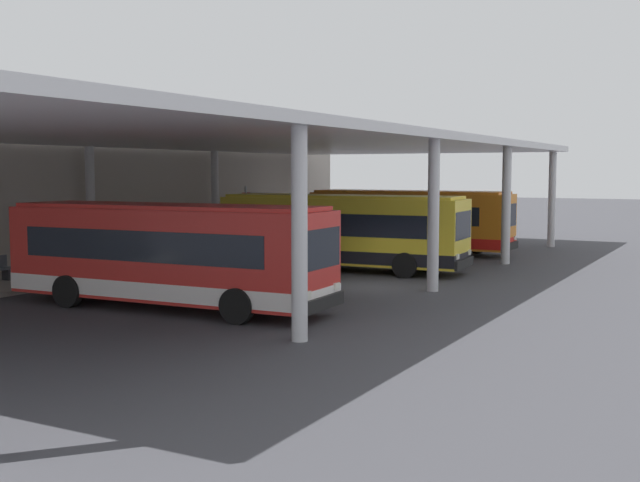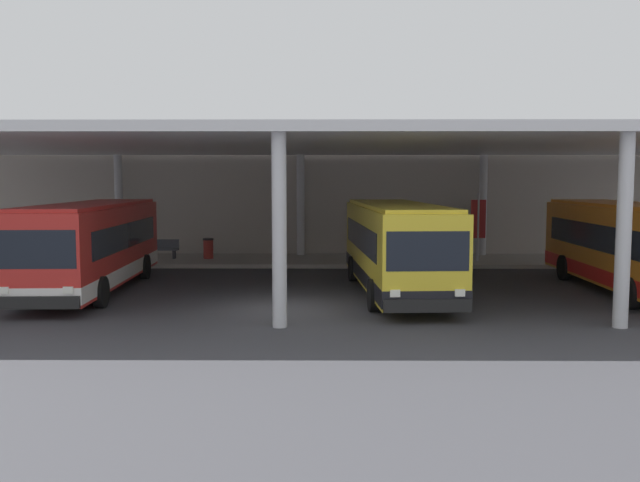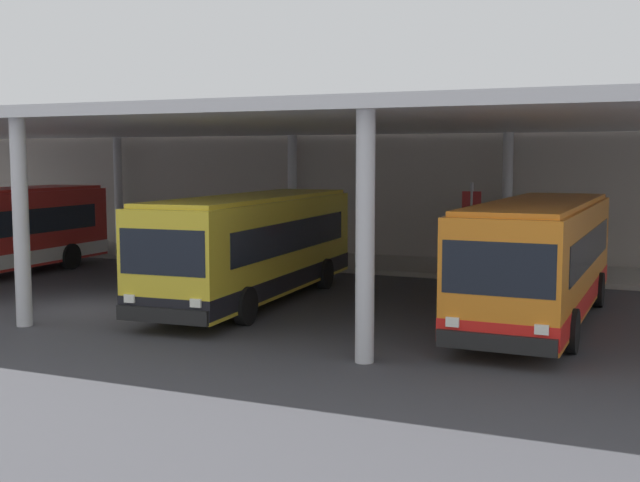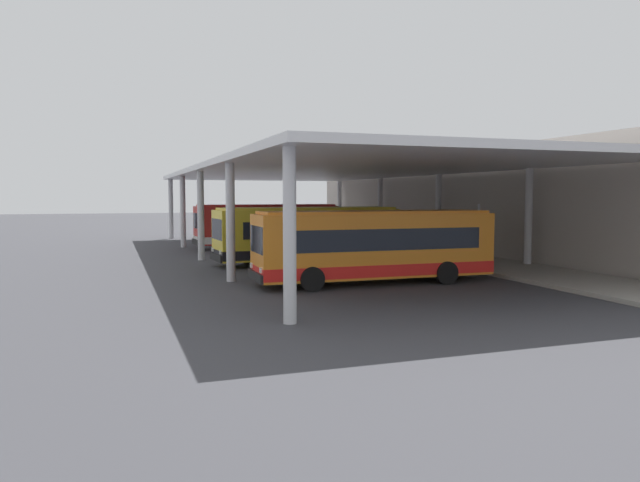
{
  "view_description": "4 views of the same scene",
  "coord_description": "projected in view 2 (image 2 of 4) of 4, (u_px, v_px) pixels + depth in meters",
  "views": [
    {
      "loc": [
        -25.87,
        -12.11,
        4.16
      ],
      "look_at": [
        2.55,
        3.35,
        1.31
      ],
      "focal_mm": 44.5,
      "sensor_mm": 36.0,
      "label": 1
    },
    {
      "loc": [
        1.22,
        -20.4,
        4.0
      ],
      "look_at": [
        1.05,
        4.64,
        1.7
      ],
      "focal_mm": 37.51,
      "sensor_mm": 36.0,
      "label": 2
    },
    {
      "loc": [
        14.94,
        -18.0,
        4.28
      ],
      "look_at": [
        5.08,
        4.79,
        1.7
      ],
      "focal_mm": 45.01,
      "sensor_mm": 36.0,
      "label": 3
    },
    {
      "loc": [
        35.29,
        -7.46,
        3.82
      ],
      "look_at": [
        4.56,
        3.37,
        1.32
      ],
      "focal_mm": 33.24,
      "sensor_mm": 36.0,
      "label": 4
    }
  ],
  "objects": [
    {
      "name": "platform_kerb",
      "position": [
        299.0,
        261.0,
        32.38
      ],
      "size": [
        42.0,
        4.5,
        0.18
      ],
      "primitive_type": "cube",
      "color": "#A39E93",
      "rests_on": "ground"
    },
    {
      "name": "bus_middle_bay",
      "position": [
        627.0,
        246.0,
        23.7
      ],
      "size": [
        2.85,
        10.57,
        3.17
      ],
      "color": "orange",
      "rests_on": "ground"
    },
    {
      "name": "ground_plane",
      "position": [
        285.0,
        309.0,
        20.69
      ],
      "size": [
        200.0,
        200.0,
        0.0
      ],
      "primitive_type": "plane",
      "color": "#3D3D42"
    },
    {
      "name": "station_building_facade",
      "position": [
        302.0,
        191.0,
        35.32
      ],
      "size": [
        48.0,
        1.6,
        6.79
      ],
      "primitive_type": "cube",
      "color": "#ADA399",
      "rests_on": "ground"
    },
    {
      "name": "bus_second_bay",
      "position": [
        396.0,
        247.0,
        23.45
      ],
      "size": [
        3.16,
        10.66,
        3.17
      ],
      "color": "yellow",
      "rests_on": "ground"
    },
    {
      "name": "canopy_shelter",
      "position": [
        293.0,
        146.0,
        25.68
      ],
      "size": [
        40.0,
        17.0,
        5.55
      ],
      "color": "silver",
      "rests_on": "ground"
    },
    {
      "name": "bench_waiting",
      "position": [
        160.0,
        249.0,
        32.44
      ],
      "size": [
        1.8,
        0.45,
        0.92
      ],
      "color": "#4C515B",
      "rests_on": "platform_kerb"
    },
    {
      "name": "banner_sign",
      "position": [
        478.0,
        223.0,
        31.34
      ],
      "size": [
        0.7,
        0.12,
        3.2
      ],
      "color": "#B2B2B7",
      "rests_on": "platform_kerb"
    },
    {
      "name": "bus_nearest_bay",
      "position": [
        92.0,
        245.0,
        23.92
      ],
      "size": [
        3.03,
        10.63,
        3.17
      ],
      "color": "red",
      "rests_on": "ground"
    },
    {
      "name": "trash_bin",
      "position": [
        208.0,
        248.0,
        32.44
      ],
      "size": [
        0.52,
        0.52,
        0.98
      ],
      "color": "maroon",
      "rests_on": "platform_kerb"
    }
  ]
}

